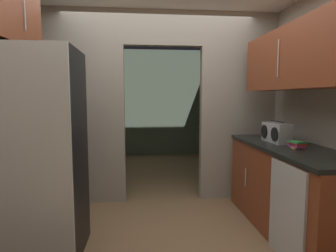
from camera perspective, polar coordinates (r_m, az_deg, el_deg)
name	(u,v)px	position (r m, az deg, el deg)	size (l,w,h in m)	color
ground	(168,243)	(3.01, 0.10, -22.49)	(20.00, 20.00, 0.00)	brown
kitchen_partition	(158,102)	(3.87, -2.04, 4.91)	(3.24, 0.12, 2.57)	#9E998C
adjoining_room_shell	(152,104)	(5.98, -3.19, 4.44)	(3.24, 3.20, 2.57)	slate
refrigerator	(32,155)	(2.79, -25.63, -5.20)	(0.84, 0.73, 1.84)	black
lower_cabinet_run	(290,189)	(3.31, 23.24, -11.63)	(0.66, 1.87, 0.92)	brown
dishwasher	(286,214)	(2.74, 22.67, -15.98)	(0.02, 0.56, 0.86)	#B7BABC
upper_cabinet_counterside	(295,59)	(3.19, 24.24, 12.25)	(0.36, 1.69, 0.62)	brown
upper_cabinet_fridgeside	(2,6)	(3.02, -30.31, 20.07)	(0.36, 0.92, 0.67)	brown
boombox	(276,133)	(3.41, 20.91, -1.25)	(0.17, 0.42, 0.24)	#B2B2B7
book_stack	(297,145)	(3.09, 24.55, -3.41)	(0.14, 0.17, 0.07)	gold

